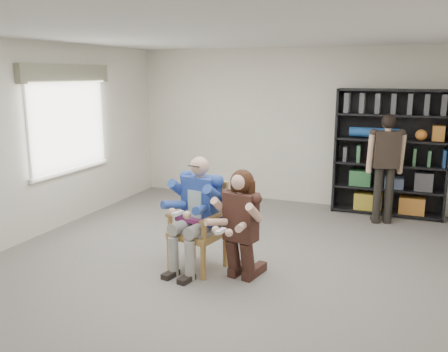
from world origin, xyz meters
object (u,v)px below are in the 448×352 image
at_px(bookshelf, 390,153).
at_px(standing_man, 385,170).
at_px(armchair, 198,226).
at_px(kneeling_woman, 239,227).
at_px(seated_man, 197,213).

distance_m(bookshelf, standing_man, 0.57).
height_order(armchair, bookshelf, bookshelf).
bearing_deg(standing_man, kneeling_woman, -133.67).
relative_size(seated_man, kneeling_woman, 1.09).
distance_m(kneeling_woman, standing_man, 3.18).
height_order(kneeling_woman, standing_man, standing_man).
bearing_deg(kneeling_woman, seated_man, 179.64).
bearing_deg(bookshelf, armchair, -121.48).
xyz_separation_m(kneeling_woman, standing_man, (1.39, 2.85, 0.23)).
xyz_separation_m(armchair, bookshelf, (2.01, 3.28, 0.51)).
distance_m(armchair, bookshelf, 3.87).
bearing_deg(armchair, bookshelf, 69.85).
distance_m(kneeling_woman, bookshelf, 3.70).
relative_size(seated_man, standing_man, 0.81).
height_order(armchair, kneeling_woman, kneeling_woman).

